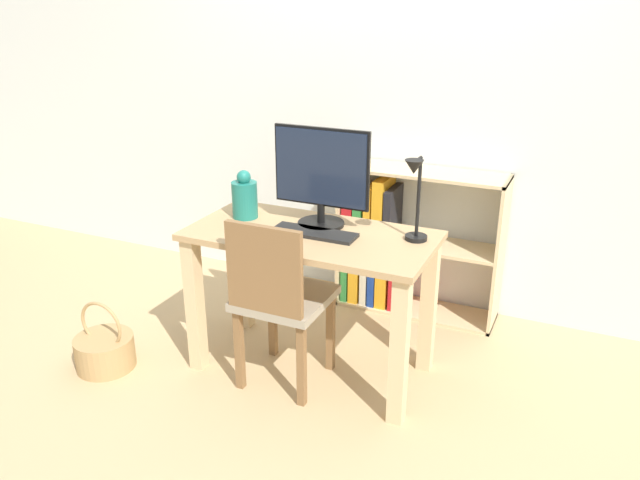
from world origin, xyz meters
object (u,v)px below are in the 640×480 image
at_px(keyboard, 314,233).
at_px(vase, 245,198).
at_px(monitor, 321,173).
at_px(basket, 105,350).
at_px(bookshelf, 389,245).
at_px(desk_lamp, 415,192).
at_px(chair, 279,297).

relative_size(keyboard, vase, 1.66).
xyz_separation_m(monitor, vase, (-0.39, -0.05, -0.15)).
bearing_deg(basket, keyboard, 22.98).
xyz_separation_m(keyboard, vase, (-0.41, 0.08, 0.09)).
relative_size(monitor, vase, 1.97).
bearing_deg(keyboard, bookshelf, 83.18).
xyz_separation_m(desk_lamp, bookshelf, (-0.34, 0.75, -0.57)).
xyz_separation_m(vase, chair, (0.32, -0.26, -0.36)).
distance_m(monitor, basket, 1.40).
bearing_deg(chair, monitor, 74.60).
bearing_deg(basket, monitor, 29.78).
height_order(keyboard, vase, vase).
relative_size(monitor, basket, 1.31).
relative_size(chair, basket, 2.36).
distance_m(vase, chair, 0.54).
distance_m(monitor, keyboard, 0.28).
bearing_deg(vase, basket, -138.87).
bearing_deg(bookshelf, keyboard, -96.82).
bearing_deg(monitor, desk_lamp, -6.45).
bearing_deg(desk_lamp, vase, 180.00).
xyz_separation_m(chair, bookshelf, (0.19, 1.01, -0.08)).
height_order(monitor, desk_lamp, monitor).
bearing_deg(bookshelf, chair, -100.91).
bearing_deg(bookshelf, vase, -124.29).
xyz_separation_m(monitor, basket, (-0.94, -0.54, -0.89)).
height_order(monitor, keyboard, monitor).
bearing_deg(desk_lamp, chair, -154.35).
bearing_deg(bookshelf, basket, -130.85).
bearing_deg(keyboard, monitor, 101.10).
height_order(monitor, vase, monitor).
relative_size(keyboard, bookshelf, 0.43).
distance_m(keyboard, bookshelf, 0.90).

